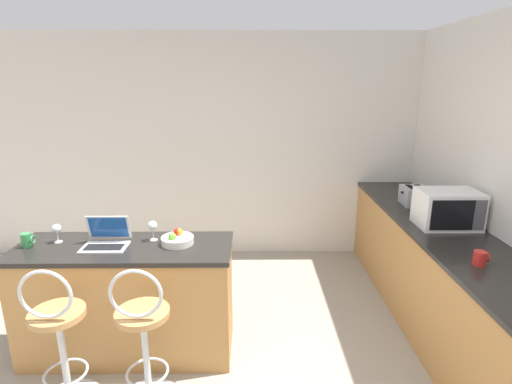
% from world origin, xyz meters
% --- Properties ---
extents(wall_back, '(12.00, 0.06, 2.60)m').
position_xyz_m(wall_back, '(0.00, 2.81, 1.30)').
color(wall_back, silver).
rests_on(wall_back, ground_plane).
extents(breakfast_bar, '(1.60, 0.58, 0.89)m').
position_xyz_m(breakfast_bar, '(-0.57, 0.89, 0.45)').
color(breakfast_bar, '#B27C42').
rests_on(breakfast_bar, ground_plane).
extents(counter_right, '(0.65, 3.31, 0.89)m').
position_xyz_m(counter_right, '(1.98, 1.14, 0.45)').
color(counter_right, '#B27C42').
rests_on(counter_right, ground_plane).
extents(bar_stool_near, '(0.40, 0.40, 1.02)m').
position_xyz_m(bar_stool_near, '(-0.84, 0.34, 0.48)').
color(bar_stool_near, silver).
rests_on(bar_stool_near, ground_plane).
extents(bar_stool_far, '(0.40, 0.40, 1.02)m').
position_xyz_m(bar_stool_far, '(-0.31, 0.34, 0.48)').
color(bar_stool_far, silver).
rests_on(bar_stool_far, ground_plane).
extents(laptop, '(0.32, 0.25, 0.21)m').
position_xyz_m(laptop, '(-0.70, 0.91, 0.95)').
color(laptop, silver).
rests_on(laptop, breakfast_bar).
extents(microwave, '(0.48, 0.34, 0.31)m').
position_xyz_m(microwave, '(2.00, 1.27, 1.05)').
color(microwave, white).
rests_on(microwave, counter_right).
extents(toaster, '(0.25, 0.25, 0.18)m').
position_xyz_m(toaster, '(1.97, 1.88, 0.99)').
color(toaster, '#9EA3A8').
rests_on(toaster, counter_right).
extents(fruit_bowl, '(0.24, 0.24, 0.11)m').
position_xyz_m(fruit_bowl, '(-0.18, 0.93, 0.93)').
color(fruit_bowl, silver).
rests_on(fruit_bowl, breakfast_bar).
extents(wine_glass_tall, '(0.07, 0.07, 0.14)m').
position_xyz_m(wine_glass_tall, '(-1.09, 0.97, 1.00)').
color(wine_glass_tall, silver).
rests_on(wine_glass_tall, breakfast_bar).
extents(mug_blue, '(0.09, 0.07, 0.10)m').
position_xyz_m(mug_blue, '(2.11, 2.19, 0.94)').
color(mug_blue, '#2D51AD').
rests_on(mug_blue, counter_right).
extents(wine_glass_short, '(0.07, 0.07, 0.16)m').
position_xyz_m(wine_glass_short, '(-0.38, 1.00, 1.01)').
color(wine_glass_short, silver).
rests_on(wine_glass_short, breakfast_bar).
extents(mug_green, '(0.09, 0.07, 0.10)m').
position_xyz_m(mug_green, '(-1.27, 0.88, 0.95)').
color(mug_green, '#338447').
rests_on(mug_green, breakfast_bar).
extents(mug_red, '(0.10, 0.08, 0.10)m').
position_xyz_m(mug_red, '(1.89, 0.55, 0.94)').
color(mug_red, red).
rests_on(mug_red, counter_right).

